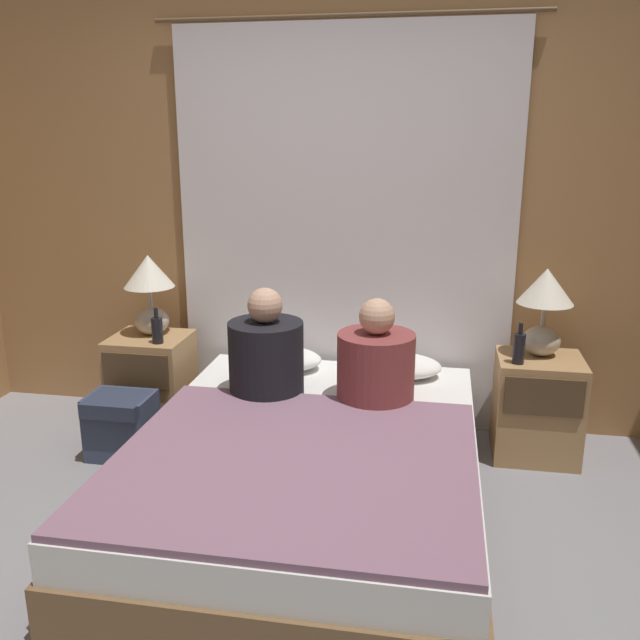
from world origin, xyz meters
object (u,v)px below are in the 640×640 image
nightstand_left (152,381)px  pillow_left (278,358)px  nightstand_right (537,407)px  lamp_left (150,285)px  beer_bottle_on_right_stand (519,348)px  beer_bottle_on_left_stand (157,330)px  pillow_right (396,365)px  bed (308,473)px  lamp_right (545,302)px  person_right_in_bed (376,363)px  backpack_on_floor (121,422)px  person_left_in_bed (266,354)px

nightstand_left → pillow_left: nightstand_left is taller
nightstand_right → lamp_left: lamp_left is taller
beer_bottle_on_right_stand → pillow_left: bearing=174.0°
nightstand_right → beer_bottle_on_right_stand: (-0.13, -0.11, 0.36)m
beer_bottle_on_right_stand → nightstand_left: bearing=177.1°
pillow_left → beer_bottle_on_left_stand: bearing=-168.2°
nightstand_left → beer_bottle_on_left_stand: size_ratio=2.70×
pillow_left → lamp_left: bearing=178.1°
pillow_right → pillow_left: bearing=180.0°
nightstand_right → beer_bottle_on_right_stand: bearing=-141.2°
bed → beer_bottle_on_left_stand: beer_bottle_on_left_stand is taller
lamp_right → person_right_in_bed: (-0.85, -0.42, -0.25)m
lamp_left → lamp_right: size_ratio=1.00×
beer_bottle_on_left_stand → beer_bottle_on_right_stand: (1.99, 0.00, 0.01)m
bed → backpack_on_floor: (-1.11, 0.37, 0.00)m
nightstand_right → backpack_on_floor: (-2.22, -0.42, -0.08)m
nightstand_right → pillow_left: 1.46m
lamp_right → beer_bottle_on_right_stand: bearing=-128.7°
bed → person_right_in_bed: (0.26, 0.43, 0.41)m
lamp_right → pillow_right: 0.87m
nightstand_right → beer_bottle_on_left_stand: beer_bottle_on_left_stand is taller
pillow_left → beer_bottle_on_left_stand: (-0.67, -0.14, 0.18)m
lamp_left → backpack_on_floor: 0.81m
pillow_left → beer_bottle_on_right_stand: 1.34m
bed → person_right_in_bed: 0.65m
pillow_left → beer_bottle_on_left_stand: size_ratio=2.44×
bed → beer_bottle_on_left_stand: 1.30m
pillow_left → person_left_in_bed: (0.04, -0.39, 0.16)m
nightstand_left → nightstand_right: size_ratio=1.00×
pillow_left → beer_bottle_on_right_stand: beer_bottle_on_right_stand is taller
beer_bottle_on_left_stand → beer_bottle_on_right_stand: size_ratio=0.95×
nightstand_right → backpack_on_floor: 2.26m
nightstand_left → person_left_in_bed: 0.95m
beer_bottle_on_right_stand → backpack_on_floor: size_ratio=0.62×
beer_bottle_on_right_stand → backpack_on_floor: beer_bottle_on_right_stand is taller
beer_bottle_on_left_stand → backpack_on_floor: beer_bottle_on_left_stand is taller
person_left_in_bed → beer_bottle_on_right_stand: (1.29, 0.25, 0.03)m
nightstand_left → backpack_on_floor: 0.43m
backpack_on_floor → lamp_left: bearing=90.0°
pillow_right → person_left_in_bed: person_left_in_bed is taller
backpack_on_floor → person_left_in_bed: bearing=4.3°
lamp_right → beer_bottle_on_left_stand: lamp_right is taller
lamp_right → pillow_left: lamp_right is taller
lamp_left → pillow_left: (0.77, -0.03, -0.40)m
person_left_in_bed → pillow_left: bearing=95.2°
pillow_right → beer_bottle_on_left_stand: (-1.35, -0.14, 0.18)m
pillow_right → person_right_in_bed: bearing=-101.2°
lamp_left → pillow_left: lamp_left is taller
beer_bottle_on_left_stand → bed: bearing=-34.2°
beer_bottle_on_right_stand → lamp_left: bearing=175.5°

